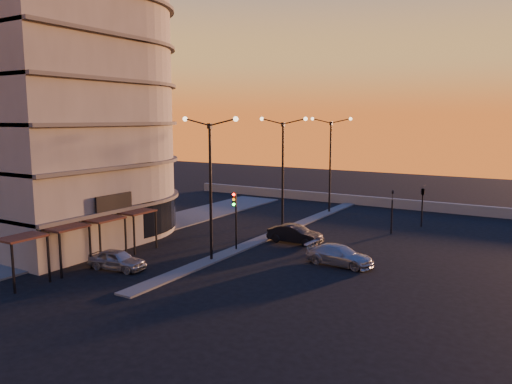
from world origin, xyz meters
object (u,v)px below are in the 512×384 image
Objects in this scene: car_sedan at (295,234)px; streetlamp_mid at (283,165)px; car_hatchback at (117,260)px; car_wagon at (340,255)px; traffic_light_main at (235,211)px.

streetlamp_mid is at bearing 42.52° from car_sedan.
car_wagon is (11.56, 8.13, 0.01)m from car_hatchback.
car_hatchback is 13.44m from car_sedan.
traffic_light_main is 0.95× the size of car_wagon.
car_hatchback is (-3.89, -7.51, -2.25)m from traffic_light_main.
car_sedan is at bearing -37.66° from car_hatchback.
car_hatchback is at bearing 128.25° from car_wagon.
traffic_light_main is at bearing -36.04° from car_hatchback.
streetlamp_mid is at bearing -23.54° from car_hatchback.
car_sedan reaches higher than car_hatchback.
car_wagon reaches higher than car_hatchback.
streetlamp_mid reaches higher than traffic_light_main.
car_hatchback is 0.84× the size of car_wagon.
car_wagon is (5.04, -3.63, -0.04)m from car_sedan.
car_sedan is (2.63, -2.88, -4.90)m from streetlamp_mid.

